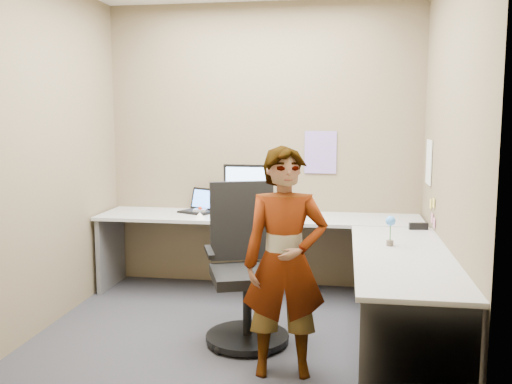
% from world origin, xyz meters
% --- Properties ---
extents(ground, '(3.00, 3.00, 0.00)m').
position_xyz_m(ground, '(0.00, 0.00, 0.00)').
color(ground, '#26262B').
rests_on(ground, ground).
extents(wall_back, '(3.00, 0.00, 3.00)m').
position_xyz_m(wall_back, '(0.00, 1.30, 1.35)').
color(wall_back, '#746448').
rests_on(wall_back, ground).
extents(wall_right, '(0.00, 2.70, 2.70)m').
position_xyz_m(wall_right, '(1.50, 0.00, 1.35)').
color(wall_right, '#746448').
rests_on(wall_right, ground).
extents(wall_left, '(0.00, 2.70, 2.70)m').
position_xyz_m(wall_left, '(-1.50, 0.00, 1.35)').
color(wall_left, '#746448').
rests_on(wall_left, ground).
extents(desk, '(2.98, 2.58, 0.73)m').
position_xyz_m(desk, '(0.44, 0.39, 0.59)').
color(desk, '#A7A7A7').
rests_on(desk, ground).
extents(paper_ream, '(0.28, 0.21, 0.05)m').
position_xyz_m(paper_ream, '(-0.10, 0.97, 0.76)').
color(paper_ream, red).
rests_on(paper_ream, desk).
extents(monitor, '(0.44, 0.13, 0.41)m').
position_xyz_m(monitor, '(-0.10, 0.99, 1.03)').
color(monitor, black).
rests_on(monitor, paper_ream).
extents(laptop, '(0.39, 0.37, 0.22)m').
position_xyz_m(laptop, '(-0.58, 1.09, 0.79)').
color(laptop, black).
rests_on(laptop, desk).
extents(trackball_mouse, '(0.12, 0.08, 0.07)m').
position_xyz_m(trackball_mouse, '(-0.55, 1.01, 0.76)').
color(trackball_mouse, '#B7B7BC').
rests_on(trackball_mouse, desk).
extents(origami, '(0.10, 0.10, 0.06)m').
position_xyz_m(origami, '(-0.49, 0.75, 0.76)').
color(origami, white).
rests_on(origami, desk).
extents(stapler, '(0.15, 0.06, 0.05)m').
position_xyz_m(stapler, '(1.38, 0.55, 0.76)').
color(stapler, black).
rests_on(stapler, desk).
extents(flower, '(0.07, 0.07, 0.22)m').
position_xyz_m(flower, '(1.11, -0.08, 0.87)').
color(flower, brown).
rests_on(flower, desk).
extents(calendar_purple, '(0.30, 0.01, 0.40)m').
position_xyz_m(calendar_purple, '(0.55, 1.29, 1.30)').
color(calendar_purple, '#846BB7').
rests_on(calendar_purple, wall_back).
extents(calendar_white, '(0.01, 0.28, 0.38)m').
position_xyz_m(calendar_white, '(1.49, 0.90, 1.25)').
color(calendar_white, white).
rests_on(calendar_white, wall_right).
extents(sticky_note_a, '(0.01, 0.07, 0.07)m').
position_xyz_m(sticky_note_a, '(1.49, 0.55, 0.95)').
color(sticky_note_a, '#F2E059').
rests_on(sticky_note_a, wall_right).
extents(sticky_note_b, '(0.01, 0.07, 0.07)m').
position_xyz_m(sticky_note_b, '(1.49, 0.60, 0.82)').
color(sticky_note_b, pink).
rests_on(sticky_note_b, wall_right).
extents(sticky_note_c, '(0.01, 0.07, 0.07)m').
position_xyz_m(sticky_note_c, '(1.49, 0.48, 0.80)').
color(sticky_note_c, pink).
rests_on(sticky_note_c, wall_right).
extents(sticky_note_d, '(0.01, 0.07, 0.07)m').
position_xyz_m(sticky_note_d, '(1.49, 0.70, 0.92)').
color(sticky_note_d, '#F2E059').
rests_on(sticky_note_d, wall_right).
extents(office_chair, '(0.66, 0.64, 1.14)m').
position_xyz_m(office_chair, '(0.08, -0.15, 0.47)').
color(office_chair, black).
rests_on(office_chair, ground).
extents(person, '(0.58, 0.42, 1.46)m').
position_xyz_m(person, '(0.42, -0.65, 0.73)').
color(person, '#999399').
rests_on(person, ground).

